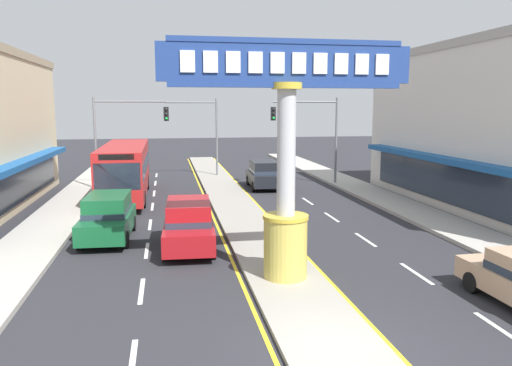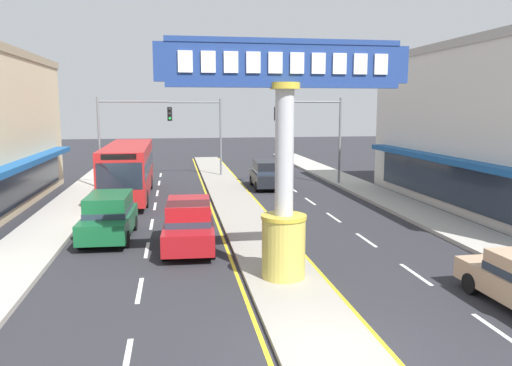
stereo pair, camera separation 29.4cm
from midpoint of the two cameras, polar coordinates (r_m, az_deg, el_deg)
ground_plane at (r=12.15m, az=9.11°, el=-18.72°), size 160.00×160.00×0.00m
median_strip at (r=28.95m, az=-2.18°, el=-2.25°), size 2.46×52.00×0.14m
sidewalk_left at (r=27.35m, az=-21.05°, el=-3.44°), size 2.64×60.00×0.18m
sidewalk_right at (r=29.62m, az=16.20°, el=-2.30°), size 2.64×60.00×0.18m
lane_markings at (r=27.64m, az=-1.83°, el=-2.91°), size 9.20×52.00×0.01m
district_sign at (r=15.59m, az=3.79°, el=1.99°), size 7.84×1.46×7.46m
traffic_light_left_side at (r=34.16m, az=-14.36°, el=6.22°), size 4.86×0.46×6.20m
traffic_light_right_side at (r=35.37m, az=7.12°, el=6.50°), size 4.86×0.46×6.20m
traffic_light_median_far at (r=39.78m, az=-6.01°, el=6.68°), size 4.20×0.46×6.20m
bus_near_right_lane at (r=31.73m, az=-14.08°, el=1.75°), size 2.61×11.21×3.26m
suv_far_right_lane at (r=19.94m, az=-7.26°, el=-4.66°), size 2.13×4.68×1.90m
suv_near_left_lane at (r=22.06m, az=-16.07°, el=-3.64°), size 2.11×4.67×1.90m
suv_mid_left_lane at (r=34.33m, az=1.50°, el=1.03°), size 2.09×4.66×1.90m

